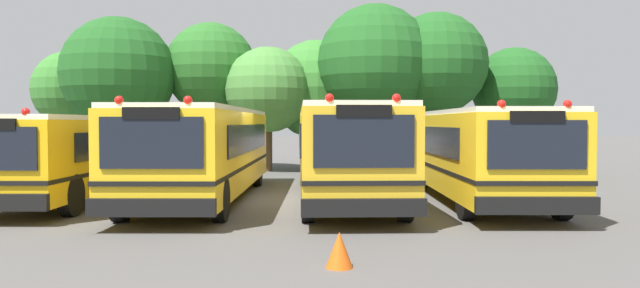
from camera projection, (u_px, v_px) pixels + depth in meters
ground_plane at (274, 200)px, 16.98m from camera, size 160.00×160.00×0.00m
school_bus_0 at (81, 153)px, 17.00m from camera, size 2.60×9.33×2.53m
school_bus_1 at (205, 149)px, 17.00m from camera, size 2.69×10.87×2.75m
school_bus_2 at (343, 148)px, 17.09m from camera, size 2.81×11.11×2.79m
school_bus_3 at (473, 150)px, 17.04m from camera, size 2.63×10.39×2.68m
tree_0 at (69, 89)px, 28.61m from camera, size 3.78×3.72×5.68m
tree_1 at (119, 75)px, 26.45m from camera, size 5.06×5.06×6.95m
tree_2 at (210, 68)px, 27.89m from camera, size 4.30×4.30×6.93m
tree_3 at (265, 88)px, 26.77m from camera, size 3.89×3.89×5.66m
tree_4 at (319, 90)px, 28.50m from camera, size 4.75×4.75×6.19m
tree_5 at (375, 61)px, 26.23m from camera, size 5.12×5.12×7.47m
tree_6 at (437, 64)px, 26.45m from camera, size 4.57×4.57×7.15m
tree_7 at (513, 89)px, 27.78m from camera, size 3.92×3.92×5.76m
traffic_cone at (339, 250)px, 8.98m from camera, size 0.42×0.42×0.55m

